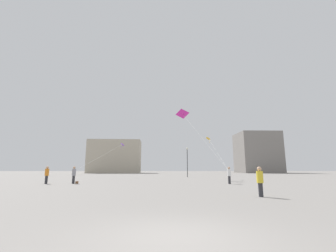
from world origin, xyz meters
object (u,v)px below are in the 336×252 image
Objects in this scene: person_in_white at (229,174)px; lamppost_east at (187,157)px; kite_magenta_delta at (183,114)px; building_left_hall at (115,157)px; handbag_beside_flyer at (77,182)px; person_in_grey at (74,174)px; kite_violet_diamond at (122,145)px; person_in_orange at (47,174)px; building_centre_hall at (257,153)px; kite_amber_diamond at (209,139)px; person_in_yellow at (260,180)px.

lamppost_east is at bearing -0.95° from person_in_white.
person_in_white is at bearing -69.71° from kite_magenta_delta.
handbag_beside_flyer is (9.34, -60.45, -5.81)m from building_left_hall.
kite_magenta_delta is at bearing 129.82° from person_in_grey.
kite_magenta_delta is 0.66× the size of kite_violet_diamond.
person_in_grey is 2.70m from person_in_orange.
kite_magenta_delta is at bearing -51.85° from person_in_orange.
building_centre_hall reaches higher than lamppost_east.
person_in_orange reaches higher than handbag_beside_flyer.
kite_amber_diamond is 39.57× the size of handbag_beside_flyer.
kite_amber_diamond is 55.59m from building_left_hall.
handbag_beside_flyer is (-1.48, -16.28, -5.66)m from kite_violet_diamond.
person_in_yellow is 0.13× the size of kite_amber_diamond.
person_in_white is at bearing -91.03° from kite_amber_diamond.
person_in_orange reaches higher than person_in_white.
building_left_hall reaches higher than lamppost_east.
kite_amber_diamond is at bearing 125.01° from person_in_grey.
building_centre_hall is at bearing 55.24° from lamppost_east.
person_in_grey is 1.08× the size of person_in_yellow.
person_in_white is 16.09m from handbag_beside_flyer.
kite_amber_diamond is (0.21, 11.84, 5.23)m from person_in_white.
building_centre_hall reaches higher than person_in_yellow.
person_in_white is 70.44m from building_centre_hall.
kite_magenta_delta is (-4.15, -1.18, 3.75)m from kite_amber_diamond.
person_in_white is at bearing -67.46° from building_left_hall.
kite_amber_diamond reaches higher than kite_violet_diamond.
kite_amber_diamond is at bearing -68.97° from lamppost_east.
lamppost_east is at bearing -37.56° from person_in_orange.
lamppost_east is (11.99, 2.10, -2.14)m from kite_violet_diamond.
lamppost_east is at bearing 53.74° from handbag_beside_flyer.
building_left_hall reaches higher than kite_magenta_delta.
person_in_yellow is (-1.28, -11.09, -0.04)m from person_in_white.
kite_magenta_delta is at bearing -30.83° from kite_violet_diamond.
kite_magenta_delta is at bearing 143.54° from person_in_yellow.
kite_magenta_delta is 2.09× the size of lamppost_east.
person_in_white is 0.14× the size of kite_amber_diamond.
building_left_hall reaches higher than kite_amber_diamond.
person_in_grey is 0.12× the size of building_centre_hall.
person_in_white is at bearing 88.82° from person_in_grey.
person_in_yellow is at bearing -111.69° from building_centre_hall.
handbag_beside_flyer is at bearing -77.43° from person_in_orange.
building_centre_hall is (45.01, 63.41, 6.62)m from person_in_grey.
lamppost_east is (1.36, 8.44, -6.30)m from kite_magenta_delta.
person_in_orange is (-2.67, -0.37, 0.01)m from person_in_grey.
person_in_grey reaches higher than person_in_white.
building_centre_hall is (29.88, 75.12, 6.69)m from person_in_yellow.
kite_amber_diamond is at bearing -9.67° from person_in_white.
person_in_orange is 21.10m from person_in_yellow.
building_left_hall is (-10.82, 44.18, 0.15)m from kite_violet_diamond.
kite_amber_diamond is (16.61, 11.21, 5.21)m from person_in_grey.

